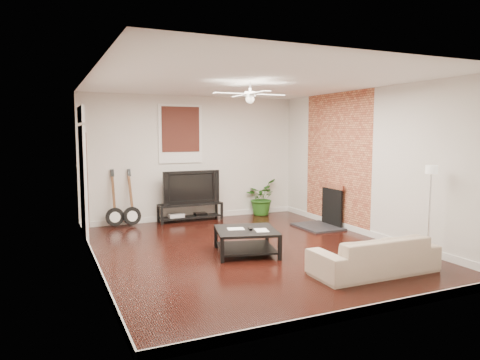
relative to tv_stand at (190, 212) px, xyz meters
name	(u,v)px	position (x,y,z in m)	size (l,w,h in m)	color
room	(250,167)	(0.15, -2.78, 1.20)	(5.01, 6.01, 2.81)	black
brick_accent	(337,160)	(2.64, -1.78, 1.20)	(0.02, 2.20, 2.80)	#A64D35
fireplace	(324,205)	(2.35, -1.78, 0.26)	(0.80, 1.10, 0.92)	black
window_back	(181,134)	(-0.15, 0.19, 1.75)	(1.00, 0.06, 1.30)	#37100F
door_left	(84,172)	(-2.31, -0.88, 1.05)	(0.08, 1.00, 2.50)	white
tv_stand	(190,212)	(0.00, 0.00, 0.00)	(1.43, 0.38, 0.40)	black
tv	(190,187)	(0.00, 0.02, 0.57)	(1.28, 0.17, 0.74)	black
coffee_table	(246,241)	(0.00, -2.97, 0.00)	(0.96, 0.96, 0.40)	black
sofa	(374,254)	(1.21, -4.63, 0.07)	(1.83, 0.72, 0.53)	tan
floor_lamp	(430,214)	(2.35, -4.53, 0.55)	(0.25, 0.25, 1.49)	white
potted_plant	(261,197)	(1.79, 0.04, 0.23)	(0.77, 0.67, 0.85)	#27611B
guitar_left	(114,198)	(-1.66, -0.03, 0.42)	(0.38, 0.27, 1.24)	black
guitar_right	(132,197)	(-1.31, -0.06, 0.42)	(0.38, 0.27, 1.24)	black
ceiling_fan	(250,94)	(0.15, -2.78, 2.40)	(1.24, 1.24, 0.32)	white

